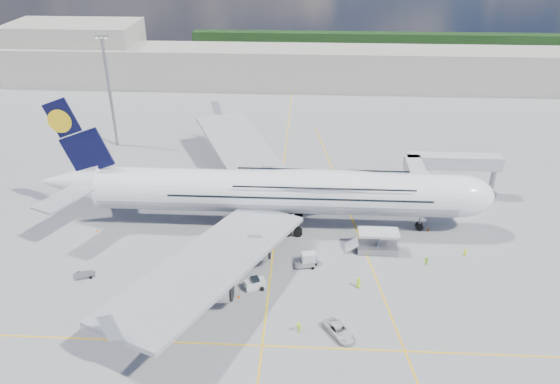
# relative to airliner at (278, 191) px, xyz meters

# --- Properties ---
(ground) EXTENTS (300.00, 300.00, 0.00)m
(ground) POSITION_rel_airliner_xyz_m (-0.26, -10.00, -6.87)
(ground) COLOR gray
(ground) RESTS_ON ground
(taxi_line_main) EXTENTS (0.25, 220.00, 0.01)m
(taxi_line_main) POSITION_rel_airliner_xyz_m (-0.26, -10.00, -6.86)
(taxi_line_main) COLOR yellow
(taxi_line_main) RESTS_ON ground
(taxi_line_cross) EXTENTS (120.00, 0.25, 0.01)m
(taxi_line_cross) POSITION_rel_airliner_xyz_m (-0.26, -30.00, -6.86)
(taxi_line_cross) COLOR yellow
(taxi_line_cross) RESTS_ON ground
(taxi_line_diag) EXTENTS (14.16, 99.06, 0.01)m
(taxi_line_diag) POSITION_rel_airliner_xyz_m (13.74, -0.00, -6.86)
(taxi_line_diag) COLOR yellow
(taxi_line_diag) RESTS_ON ground
(airliner) EXTENTS (77.26, 79.15, 23.71)m
(airliner) POSITION_rel_airliner_xyz_m (0.00, 0.00, 0.00)
(airliner) COLOR white
(airliner) RESTS_ON ground
(jet_bridge) EXTENTS (18.80, 12.10, 8.50)m
(jet_bridge) POSITION_rel_airliner_xyz_m (29.55, 10.94, -0.02)
(jet_bridge) COLOR #B7B7BC
(jet_bridge) RESTS_ON ground
(cargo_loader) EXTENTS (8.53, 3.20, 3.67)m
(cargo_loader) POSITION_rel_airliner_xyz_m (16.56, -7.11, -5.62)
(cargo_loader) COLOR silver
(cargo_loader) RESTS_ON ground
(light_mast) EXTENTS (3.00, 0.70, 25.50)m
(light_mast) POSITION_rel_airliner_xyz_m (-40.26, 35.00, 6.34)
(light_mast) COLOR gray
(light_mast) RESTS_ON ground
(terminal) EXTENTS (180.00, 16.00, 12.00)m
(terminal) POSITION_rel_airliner_xyz_m (-0.26, 85.00, -0.87)
(terminal) COLOR #B2AD9E
(terminal) RESTS_ON ground
(hangar) EXTENTS (40.00, 22.00, 18.00)m
(hangar) POSITION_rel_airliner_xyz_m (-70.26, 90.00, 2.13)
(hangar) COLOR #B2AD9E
(hangar) RESTS_ON ground
(tree_line) EXTENTS (160.00, 6.00, 8.00)m
(tree_line) POSITION_rel_airliner_xyz_m (39.74, 130.00, -2.87)
(tree_line) COLOR #193814
(tree_line) RESTS_ON ground
(dolly_row_a) EXTENTS (3.55, 2.33, 2.08)m
(dolly_row_a) POSITION_rel_airliner_xyz_m (-16.62, -22.30, -5.75)
(dolly_row_a) COLOR gray
(dolly_row_a) RESTS_ON ground
(dolly_row_b) EXTENTS (3.37, 2.24, 0.45)m
(dolly_row_b) POSITION_rel_airliner_xyz_m (-15.19, -18.59, -6.52)
(dolly_row_b) COLOR gray
(dolly_row_b) RESTS_ON ground
(dolly_row_c) EXTENTS (3.73, 2.74, 2.12)m
(dolly_row_c) POSITION_rel_airliner_xyz_m (-12.75, -12.14, -5.73)
(dolly_row_c) COLOR gray
(dolly_row_c) RESTS_ON ground
(dolly_back) EXTENTS (3.36, 2.64, 0.44)m
(dolly_back) POSITION_rel_airliner_xyz_m (-28.61, -16.67, -6.53)
(dolly_back) COLOR gray
(dolly_back) RESTS_ON ground
(dolly_nose_far) EXTENTS (3.25, 2.23, 1.88)m
(dolly_nose_far) POSITION_rel_airliner_xyz_m (5.51, -11.31, -5.86)
(dolly_nose_far) COLOR gray
(dolly_nose_far) RESTS_ON ground
(dolly_nose_near) EXTENTS (3.43, 2.22, 0.47)m
(dolly_nose_near) POSITION_rel_airliner_xyz_m (4.93, -12.29, -6.51)
(dolly_nose_near) COLOR gray
(dolly_nose_near) RESTS_ON ground
(baggage_tug) EXTENTS (3.28, 2.48, 1.86)m
(baggage_tug) POSITION_rel_airliner_xyz_m (-2.29, -18.16, -6.05)
(baggage_tug) COLOR silver
(baggage_tug) RESTS_ON ground
(catering_truck_inner) EXTENTS (7.82, 4.42, 4.39)m
(catering_truck_inner) POSITION_rel_airliner_xyz_m (-7.18, 16.67, -4.79)
(catering_truck_inner) COLOR gray
(catering_truck_inner) RESTS_ON ground
(catering_truck_outer) EXTENTS (7.84, 5.64, 4.31)m
(catering_truck_outer) POSITION_rel_airliner_xyz_m (-11.47, 27.48, -4.87)
(catering_truck_outer) COLOR gray
(catering_truck_outer) RESTS_ON ground
(service_van) EXTENTS (4.72, 5.53, 1.41)m
(service_van) POSITION_rel_airliner_xyz_m (9.68, -27.40, -6.16)
(service_van) COLOR silver
(service_van) RESTS_ON ground
(crew_nose) EXTENTS (0.72, 0.60, 1.70)m
(crew_nose) POSITION_rel_airliner_xyz_m (30.60, -8.30, -6.02)
(crew_nose) COLOR #DCF119
(crew_nose) RESTS_ON ground
(crew_loader) EXTENTS (0.96, 0.97, 1.58)m
(crew_loader) POSITION_rel_airliner_xyz_m (23.95, -10.99, -6.08)
(crew_loader) COLOR #ACFF1A
(crew_loader) RESTS_ON ground
(crew_wing) EXTENTS (0.54, 1.13, 1.88)m
(crew_wing) POSITION_rel_airliner_xyz_m (-11.97, -11.89, -5.93)
(crew_wing) COLOR #A5E918
(crew_wing) RESTS_ON ground
(crew_van) EXTENTS (0.99, 0.99, 1.74)m
(crew_van) POSITION_rel_airliner_xyz_m (12.93, -17.14, -6.00)
(crew_van) COLOR #AFFB1A
(crew_van) RESTS_ON ground
(crew_tug) EXTENTS (1.21, 0.89, 1.68)m
(crew_tug) POSITION_rel_airliner_xyz_m (4.37, -27.36, -6.03)
(crew_tug) COLOR #AFF419
(crew_tug) RESTS_ON ground
(cone_nose) EXTENTS (0.47, 0.47, 0.60)m
(cone_nose) POSITION_rel_airliner_xyz_m (26.32, -0.26, -6.58)
(cone_nose) COLOR #FD640D
(cone_nose) RESTS_ON ground
(cone_wing_left_inner) EXTENTS (0.47, 0.47, 0.59)m
(cone_wing_left_inner) POSITION_rel_airliner_xyz_m (-10.43, 10.61, -6.58)
(cone_wing_left_inner) COLOR #FD640D
(cone_wing_left_inner) RESTS_ON ground
(cone_wing_left_outer) EXTENTS (0.46, 0.46, 0.58)m
(cone_wing_left_outer) POSITION_rel_airliner_xyz_m (-17.07, 20.80, -6.59)
(cone_wing_left_outer) COLOR #FD640D
(cone_wing_left_outer) RESTS_ON ground
(cone_wing_right_inner) EXTENTS (0.39, 0.39, 0.49)m
(cone_wing_right_inner) POSITION_rel_airliner_xyz_m (-4.48, -20.39, -6.63)
(cone_wing_right_inner) COLOR #FD640D
(cone_wing_right_inner) RESTS_ON ground
(cone_wing_right_outer) EXTENTS (0.46, 0.46, 0.58)m
(cone_wing_right_outer) POSITION_rel_airliner_xyz_m (-20.82, -28.42, -6.59)
(cone_wing_right_outer) COLOR #FD640D
(cone_wing_right_outer) RESTS_ON ground
(cone_tail) EXTENTS (0.50, 0.50, 0.63)m
(cone_tail) POSITION_rel_airliner_xyz_m (-31.09, -3.89, -6.56)
(cone_tail) COLOR #FD640D
(cone_tail) RESTS_ON ground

